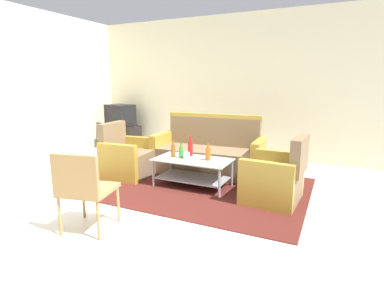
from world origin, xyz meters
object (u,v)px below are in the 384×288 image
armchair_right (275,179)px  coffee_table (193,168)px  bottle_red (190,148)px  bottle_brown (173,150)px  bottle_green (181,152)px  tv_stand (121,137)px  couch (208,155)px  wicker_chair (83,186)px  cup (187,156)px  armchair_left (128,159)px  television (120,115)px  bottle_orange (208,154)px

armchair_right → coffee_table: bearing=90.4°
armchair_right → bottle_red: 1.36m
bottle_brown → bottle_green: (0.12, 0.01, -0.01)m
bottle_red → tv_stand: bearing=149.0°
couch → bottle_red: bearing=80.0°
armchair_right → coffee_table: size_ratio=0.77×
bottle_red → tv_stand: size_ratio=0.38×
bottle_brown → armchair_right: bearing=-2.0°
couch → armchair_right: bearing=145.2°
couch → bottle_red: (-0.07, -0.54, 0.21)m
wicker_chair → bottle_green: bearing=71.3°
tv_stand → wicker_chair: size_ratio=0.95×
bottle_green → cup: (0.11, -0.04, -0.03)m
armchair_left → tv_stand: (-1.44, 1.67, -0.03)m
bottle_red → cup: bearing=-78.2°
cup → tv_stand: bearing=146.1°
bottle_red → bottle_green: bottle_red is taller
bottle_red → cup: (0.04, -0.21, -0.07)m
armchair_right → bottle_brown: 1.52m
wicker_chair → tv_stand: bearing=110.7°
bottle_brown → bottle_green: bearing=6.2°
bottle_red → cup: bottle_red is taller
tv_stand → armchair_right: bearing=-24.5°
couch → tv_stand: (-2.56, 0.95, -0.06)m
bottle_brown → television: television is taller
bottle_brown → television: (-2.30, 1.68, 0.25)m
couch → wicker_chair: couch is taller
couch → bottle_brown: 0.80m
coffee_table → bottle_brown: (-0.32, -0.01, 0.24)m
couch → cup: bearing=85.4°
cup → television: bearing=146.0°
wicker_chair → armchair_left: bearing=101.9°
armchair_right → bottle_orange: armchair_right is taller
bottle_brown → cup: size_ratio=2.56×
armchair_left → bottle_red: 1.08m
armchair_left → coffee_table: (1.17, -0.01, -0.02)m
coffee_table → bottle_red: bottle_red is taller
coffee_table → armchair_right: bearing=-3.0°
armchair_left → television: (-1.44, 1.67, 0.47)m
armchair_left → bottle_green: bearing=85.7°
couch → bottle_red: couch is taller
armchair_right → bottle_brown: bearing=91.3°
couch → bottle_green: 0.75m
bottle_green → armchair_left: bearing=179.9°
bottle_orange → bottle_green: (-0.42, -0.03, -0.01)m
armchair_right → bottle_green: size_ratio=3.86×
bottle_brown → bottle_green: size_ratio=1.16×
couch → coffee_table: 0.72m
couch → bottle_brown: bearing=67.6°
armchair_left → bottle_orange: armchair_left is taller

